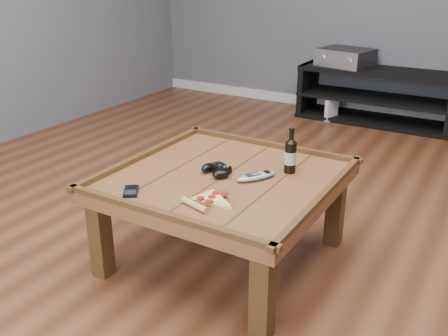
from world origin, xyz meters
The scene contains 11 objects.
ground centered at (0.00, 0.00, 0.00)m, with size 6.00×6.00×0.00m, color #4C2715.
baseboard centered at (0.00, 2.99, 0.05)m, with size 5.00×0.02×0.10m, color silver.
coffee_table centered at (0.00, 0.00, 0.39)m, with size 1.03×1.03×0.48m.
media_console centered at (0.00, 2.75, 0.25)m, with size 1.40×0.45×0.50m.
beer_bottle centered at (0.25, 0.20, 0.54)m, with size 0.06×0.06×0.22m.
game_controller centered at (-0.04, 0.00, 0.47)m, with size 0.17×0.15×0.05m.
pizza_slice centered at (0.09, -0.27, 0.46)m, with size 0.22×0.29×0.03m.
smartphone centered at (-0.25, -0.37, 0.46)m, with size 0.11×0.12×0.01m.
remote_control centered at (0.15, 0.04, 0.47)m, with size 0.16×0.21×0.03m.
av_receiver centered at (-0.32, 2.74, 0.58)m, with size 0.53×0.47×0.16m.
game_console centered at (-0.36, 2.60, 0.09)m, with size 0.15×0.19×0.21m.
Camera 1 is at (1.11, -1.86, 1.37)m, focal length 40.00 mm.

